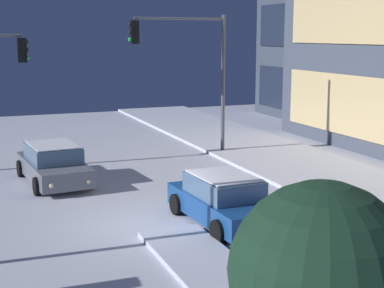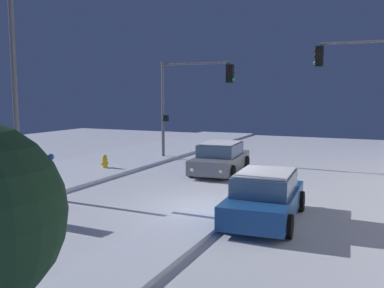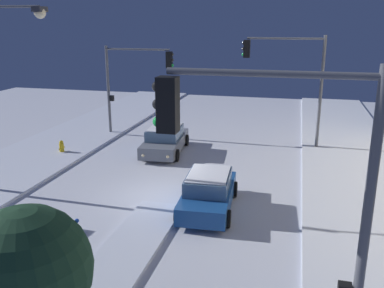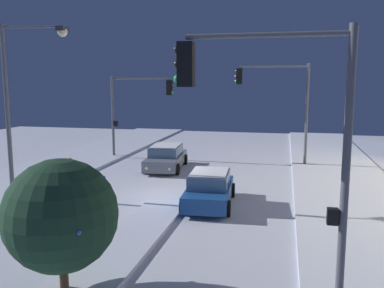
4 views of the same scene
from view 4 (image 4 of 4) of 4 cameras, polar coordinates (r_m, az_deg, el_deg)
ground at (r=19.18m, az=-3.75°, el=-7.52°), size 52.00×52.00×0.00m
curb_strip_near at (r=22.95m, az=-24.37°, el=-5.41°), size 52.00×5.20×0.14m
curb_strip_far at (r=18.68m, az=22.06°, el=-8.37°), size 52.00×5.20×0.14m
median_strip at (r=14.35m, az=-8.42°, el=-12.94°), size 9.00×1.80×0.14m
car_near at (r=25.40m, az=-3.61°, el=-1.87°), size 4.89×2.46×1.49m
car_far at (r=17.98m, az=2.42°, el=-6.26°), size 4.49×2.24×1.49m
traffic_light_corner_far_left at (r=26.85m, az=11.87°, el=6.70°), size 0.32×4.66×6.47m
traffic_light_corner_far_right at (r=9.19m, az=12.11°, el=2.70°), size 0.32×3.90×6.50m
traffic_light_corner_near_left at (r=28.89m, az=-7.73°, el=5.82°), size 0.32×4.54×5.73m
street_lamp_arched at (r=20.16m, az=-22.33°, el=7.38°), size 0.62×3.14×7.85m
fire_hydrant at (r=26.02m, az=-16.52°, el=-2.71°), size 0.48×0.26×0.79m
decorated_tree_median at (r=10.81m, az=-17.68°, el=-9.40°), size 2.84×2.85×3.47m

